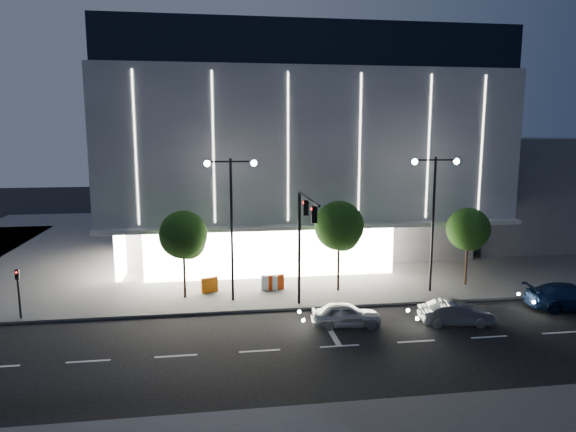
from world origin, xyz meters
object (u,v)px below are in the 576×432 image
(tree_left, at_px, (184,237))
(tree_mid, at_px, (339,228))
(traffic_mast, at_px, (304,230))
(car_third, at_px, (571,297))
(car_second, at_px, (456,313))
(street_lamp_west, at_px, (231,208))
(tree_right, at_px, (468,231))
(barrier_a, at_px, (210,285))
(barrier_d, at_px, (270,283))
(street_lamp_east, at_px, (434,204))
(ped_signal_far, at_px, (18,289))
(car_lead, at_px, (346,315))
(barrier_c, at_px, (276,282))

(tree_left, relative_size, tree_mid, 0.93)
(traffic_mast, distance_m, tree_mid, 4.82)
(car_third, bearing_deg, car_second, 106.30)
(street_lamp_west, height_order, tree_right, street_lamp_west)
(car_third, height_order, barrier_a, car_third)
(street_lamp_west, distance_m, barrier_d, 6.10)
(tree_left, bearing_deg, car_second, -23.67)
(traffic_mast, height_order, tree_left, traffic_mast)
(street_lamp_east, distance_m, ped_signal_far, 25.37)
(tree_right, height_order, car_lead, tree_right)
(street_lamp_east, xyz_separation_m, tree_right, (3.03, 1.02, -2.07))
(street_lamp_east, bearing_deg, car_second, -99.43)
(barrier_c, height_order, barrier_d, same)
(car_third, bearing_deg, barrier_c, 77.31)
(tree_mid, height_order, barrier_d, tree_mid)
(ped_signal_far, xyz_separation_m, tree_mid, (19.03, 2.52, 2.45))
(barrier_d, bearing_deg, car_third, -10.96)
(tree_left, height_order, barrier_a, tree_left)
(tree_right, xyz_separation_m, car_second, (-3.95, -6.59, -3.22))
(ped_signal_far, relative_size, barrier_c, 2.73)
(car_second, bearing_deg, tree_mid, 43.84)
(traffic_mast, distance_m, car_third, 16.71)
(tree_mid, height_order, car_lead, tree_mid)
(tree_right, distance_m, barrier_c, 13.51)
(street_lamp_east, xyz_separation_m, barrier_c, (-10.07, 1.75, -5.31))
(ped_signal_far, height_order, tree_left, tree_left)
(car_second, bearing_deg, street_lamp_west, 71.63)
(car_second, relative_size, barrier_d, 3.64)
(car_third, relative_size, barrier_d, 4.77)
(street_lamp_west, bearing_deg, tree_mid, 8.26)
(car_second, bearing_deg, ped_signal_far, 86.81)
(traffic_mast, bearing_deg, street_lamp_east, 16.48)
(barrier_a, bearing_deg, tree_left, -174.86)
(tree_mid, height_order, barrier_a, tree_mid)
(car_second, xyz_separation_m, barrier_c, (-9.14, 7.32, -0.01))
(tree_mid, bearing_deg, tree_right, -0.00)
(street_lamp_west, relative_size, car_lead, 2.35)
(barrier_d, bearing_deg, street_lamp_east, -1.68)
(tree_left, height_order, tree_mid, tree_mid)
(tree_left, bearing_deg, barrier_a, 26.41)
(street_lamp_west, xyz_separation_m, car_second, (12.07, -5.57, -5.30))
(street_lamp_west, distance_m, car_third, 21.16)
(street_lamp_east, xyz_separation_m, tree_mid, (-5.97, 1.02, -1.62))
(tree_left, height_order, car_second, tree_left)
(tree_right, bearing_deg, traffic_mast, -162.98)
(car_second, bearing_deg, tree_right, -24.52)
(street_lamp_east, bearing_deg, car_third, -30.44)
(street_lamp_west, height_order, ped_signal_far, street_lamp_west)
(car_second, relative_size, car_third, 0.76)
(ped_signal_far, bearing_deg, barrier_c, 12.27)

